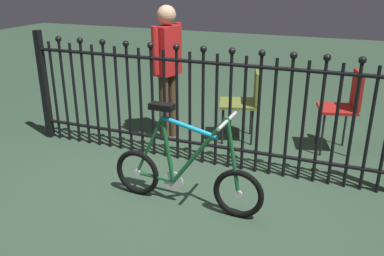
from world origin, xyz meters
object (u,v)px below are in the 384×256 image
object	(u,v)px
chair_red	(345,103)
person_visitor	(167,63)
bicycle	(185,173)
chair_olive	(245,98)

from	to	relation	value
chair_red	person_visitor	size ratio (longest dim) A/B	0.59
bicycle	chair_red	world-z (taller)	chair_red
bicycle	person_visitor	distance (m)	1.64
person_visitor	chair_red	bearing A→B (deg)	9.67
bicycle	chair_olive	world-z (taller)	bicycle
chair_olive	person_visitor	xyz separation A→B (m)	(-0.84, -0.27, 0.40)
bicycle	chair_olive	xyz separation A→B (m)	(0.09, 1.59, 0.21)
bicycle	person_visitor	xyz separation A→B (m)	(-0.76, 1.33, 0.61)
chair_red	person_visitor	distance (m)	1.97
bicycle	chair_olive	size ratio (longest dim) A/B	1.62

